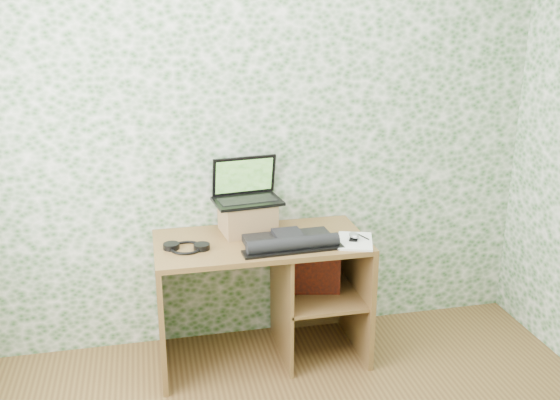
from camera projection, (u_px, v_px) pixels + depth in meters
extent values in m
plane|color=white|center=(250.00, 134.00, 3.66)|extent=(3.50, 0.00, 3.50)
cube|color=brown|center=(261.00, 242.00, 3.54)|extent=(1.20, 0.60, 0.03)
cube|color=brown|center=(160.00, 312.00, 3.54)|extent=(0.03, 0.60, 0.72)
cube|color=brown|center=(356.00, 292.00, 3.78)|extent=(0.03, 0.60, 0.72)
cube|color=brown|center=(281.00, 300.00, 3.68)|extent=(0.02, 0.56, 0.72)
cube|color=brown|center=(319.00, 293.00, 3.73)|extent=(0.46, 0.56, 0.02)
cube|color=brown|center=(308.00, 276.00, 4.00)|extent=(0.48, 0.02, 0.72)
cube|color=olive|center=(248.00, 217.00, 3.64)|extent=(0.33, 0.29, 0.18)
cube|color=black|center=(247.00, 201.00, 3.61)|extent=(0.41, 0.31, 0.02)
cube|color=black|center=(248.00, 200.00, 3.59)|extent=(0.34, 0.18, 0.00)
cube|color=black|center=(244.00, 175.00, 3.66)|extent=(0.38, 0.11, 0.24)
cube|color=#1D4D16|center=(244.00, 176.00, 3.66)|extent=(0.34, 0.09, 0.20)
cube|color=black|center=(288.00, 239.00, 3.50)|extent=(0.50, 0.20, 0.04)
cube|color=black|center=(288.00, 237.00, 3.50)|extent=(0.16, 0.16, 0.06)
cylinder|color=black|center=(293.00, 244.00, 3.38)|extent=(0.52, 0.11, 0.08)
cube|color=black|center=(293.00, 250.00, 3.38)|extent=(0.56, 0.14, 0.01)
torus|color=black|center=(187.00, 248.00, 3.41)|extent=(0.22, 0.22, 0.02)
cylinder|color=black|center=(171.00, 246.00, 3.41)|extent=(0.09, 0.09, 0.03)
cylinder|color=black|center=(202.00, 247.00, 3.40)|extent=(0.09, 0.09, 0.03)
cube|color=white|center=(355.00, 241.00, 3.50)|extent=(0.26, 0.31, 0.01)
ellipsoid|color=#B2B2B4|center=(354.00, 237.00, 3.51)|extent=(0.09, 0.10, 0.03)
cylinder|color=black|center=(362.00, 236.00, 3.55)|extent=(0.05, 0.11, 0.01)
cube|color=maroon|center=(317.00, 266.00, 3.67)|extent=(0.28, 0.14, 0.33)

